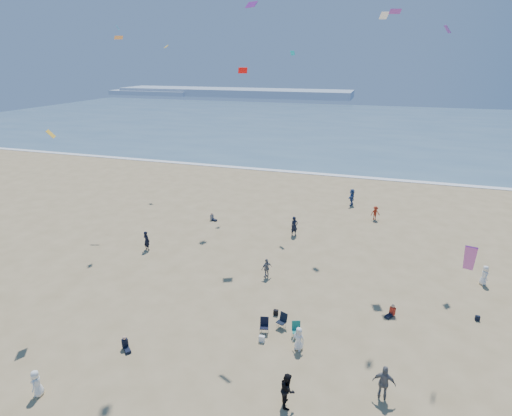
% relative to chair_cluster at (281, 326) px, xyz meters
% --- Properties ---
extents(ground, '(220.00, 220.00, 0.00)m').
position_rel_chair_cluster_xyz_m(ground, '(-3.70, -7.66, -0.50)').
color(ground, tan).
rests_on(ground, ground).
extents(ocean, '(220.00, 100.00, 0.06)m').
position_rel_chair_cluster_xyz_m(ocean, '(-3.70, 87.34, -0.47)').
color(ocean, '#476B84').
rests_on(ocean, ground).
extents(surf_line, '(220.00, 1.20, 0.08)m').
position_rel_chair_cluster_xyz_m(surf_line, '(-3.70, 37.34, -0.46)').
color(surf_line, white).
rests_on(surf_line, ground).
extents(headland_far, '(110.00, 20.00, 3.20)m').
position_rel_chair_cluster_xyz_m(headland_far, '(-63.70, 162.34, 1.10)').
color(headland_far, '#7A8EA8').
rests_on(headland_far, ground).
extents(headland_near, '(40.00, 14.00, 2.00)m').
position_rel_chair_cluster_xyz_m(headland_near, '(-103.70, 157.34, 0.50)').
color(headland_near, '#7A8EA8').
rests_on(headland_near, ground).
extents(standing_flyers, '(28.11, 39.48, 1.94)m').
position_rel_chair_cluster_xyz_m(standing_flyers, '(1.30, 4.74, 0.39)').
color(standing_flyers, gray).
rests_on(standing_flyers, ground).
extents(seated_group, '(19.06, 29.02, 0.84)m').
position_rel_chair_cluster_xyz_m(seated_group, '(-3.43, -1.11, -0.08)').
color(seated_group, silver).
rests_on(seated_group, ground).
extents(chair_cluster, '(2.74, 1.55, 1.00)m').
position_rel_chair_cluster_xyz_m(chair_cluster, '(0.00, 0.00, 0.00)').
color(chair_cluster, black).
rests_on(chair_cluster, ground).
extents(white_tote, '(0.35, 0.20, 0.40)m').
position_rel_chair_cluster_xyz_m(white_tote, '(-0.87, -1.14, -0.30)').
color(white_tote, white).
rests_on(white_tote, ground).
extents(black_backpack, '(0.30, 0.22, 0.38)m').
position_rel_chair_cluster_xyz_m(black_backpack, '(-0.75, 1.70, -0.31)').
color(black_backpack, black).
rests_on(black_backpack, ground).
extents(navy_bag, '(0.28, 0.18, 0.34)m').
position_rel_chair_cluster_xyz_m(navy_bag, '(11.96, 5.05, -0.33)').
color(navy_bag, black).
rests_on(navy_bag, ground).
extents(kites_aloft, '(40.22, 39.18, 28.95)m').
position_rel_chair_cluster_xyz_m(kites_aloft, '(4.64, 6.25, 14.69)').
color(kites_aloft, green).
rests_on(kites_aloft, ground).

